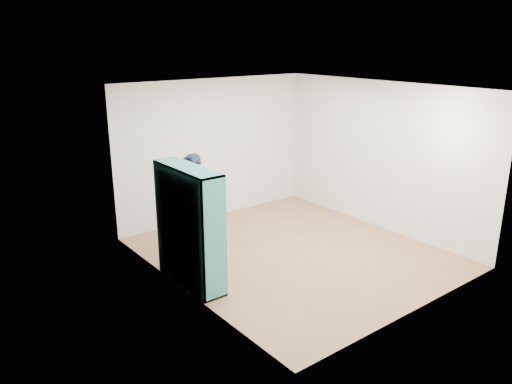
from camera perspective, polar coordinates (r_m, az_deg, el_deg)
floor at (r=8.06m, az=4.35°, el=-6.92°), size 4.50×4.50×0.00m
ceiling at (r=7.39m, az=4.82°, el=11.81°), size 4.50×4.50×0.00m
wall_left at (r=6.50m, az=-8.62°, el=-0.81°), size 0.02×4.50×2.60m
wall_right at (r=9.05m, az=14.03°, el=4.01°), size 0.02×4.50×2.60m
wall_back at (r=9.36m, az=-4.74°, el=4.89°), size 4.00×0.02×2.60m
wall_front at (r=6.22m, az=18.61°, el=-2.36°), size 4.00×0.02×2.60m
bookshelf at (r=6.84m, az=-7.74°, el=-4.22°), size 0.37×1.25×1.67m
person at (r=7.95m, az=-7.29°, el=-1.21°), size 0.40×0.59×1.59m
smartphone at (r=7.93m, az=-8.51°, el=-0.53°), size 0.03×0.09×0.13m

